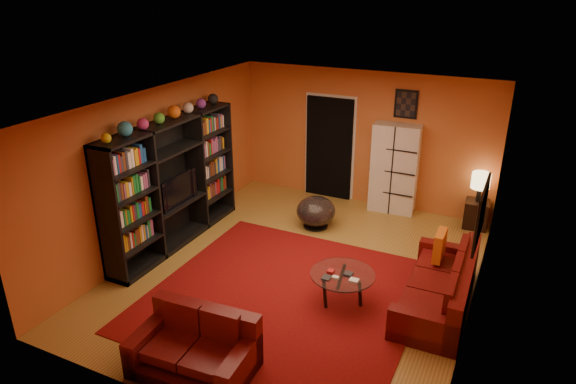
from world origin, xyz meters
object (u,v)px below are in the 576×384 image
at_px(sofa, 443,288).
at_px(tv, 175,189).
at_px(side_table, 476,214).
at_px(table_lamp, 481,181).
at_px(storage_cabinet, 394,169).
at_px(loveseat, 197,347).
at_px(coffee_table, 342,277).
at_px(bowl_chair, 316,211).
at_px(entertainment_unit, 173,184).

bearing_deg(sofa, tv, 179.56).
xyz_separation_m(tv, side_table, (4.45, 2.78, -0.72)).
distance_m(tv, table_lamp, 5.25).
bearing_deg(side_table, storage_cabinet, 178.15).
bearing_deg(loveseat, storage_cabinet, -12.84).
bearing_deg(loveseat, coffee_table, -31.86).
relative_size(bowl_chair, side_table, 1.40).
distance_m(sofa, side_table, 2.74).
bearing_deg(bowl_chair, side_table, 25.71).
distance_m(loveseat, side_table, 5.70).
bearing_deg(loveseat, tv, 37.05).
distance_m(sofa, loveseat, 3.36).
height_order(tv, coffee_table, tv).
xyz_separation_m(entertainment_unit, tv, (0.05, -0.03, -0.08)).
distance_m(tv, storage_cabinet, 4.06).
bearing_deg(sofa, side_table, 87.15).
distance_m(sofa, table_lamp, 2.80).
distance_m(loveseat, storage_cabinet, 5.32).
relative_size(sofa, table_lamp, 3.93).
relative_size(loveseat, table_lamp, 2.62).
distance_m(coffee_table, side_table, 3.51).
xyz_separation_m(sofa, storage_cabinet, (-1.46, 2.79, 0.57)).
distance_m(coffee_table, storage_cabinet, 3.32).
bearing_deg(entertainment_unit, coffee_table, -8.81).
xyz_separation_m(bowl_chair, table_lamp, (2.58, 1.24, 0.58)).
relative_size(entertainment_unit, tv, 3.43).
bearing_deg(bowl_chair, entertainment_unit, -141.81).
height_order(sofa, table_lamp, table_lamp).
bearing_deg(table_lamp, coffee_table, -112.71).
xyz_separation_m(side_table, table_lamp, (0.00, -0.00, 0.63)).
xyz_separation_m(coffee_table, table_lamp, (1.36, 3.24, 0.48)).
bearing_deg(bowl_chair, tv, -140.50).
relative_size(bowl_chair, table_lamp, 1.30).
bearing_deg(loveseat, sofa, -47.05).
bearing_deg(sofa, coffee_table, -159.50).
distance_m(entertainment_unit, table_lamp, 5.27).
bearing_deg(table_lamp, sofa, -91.84).
xyz_separation_m(bowl_chair, side_table, (2.58, 1.24, -0.05)).
relative_size(sofa, side_table, 4.20).
bearing_deg(side_table, entertainment_unit, -148.56).
relative_size(coffee_table, storage_cabinet, 0.52).
bearing_deg(storage_cabinet, side_table, -5.92).
height_order(coffee_table, table_lamp, table_lamp).
bearing_deg(entertainment_unit, sofa, 0.16).
bearing_deg(storage_cabinet, coffee_table, -90.76).
relative_size(sofa, coffee_table, 2.38).
xyz_separation_m(tv, loveseat, (2.05, -2.39, -0.68)).
distance_m(entertainment_unit, sofa, 4.48).
height_order(sofa, bowl_chair, sofa).
distance_m(coffee_table, table_lamp, 3.54).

